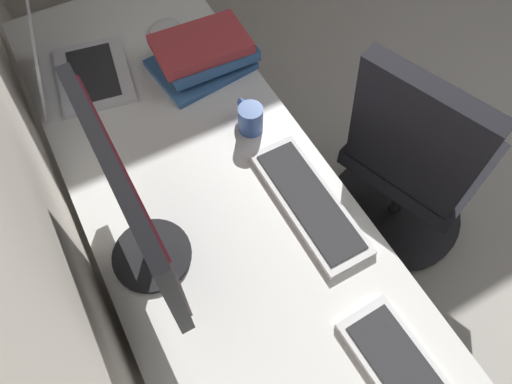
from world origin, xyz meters
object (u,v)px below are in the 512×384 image
at_px(laptop_left, 72,69).
at_px(keyboard_main, 309,201).
at_px(drawer_pedestal, 240,306).
at_px(monitor_primary, 131,207).
at_px(mouse_main, 164,26).
at_px(coffee_mug, 250,118).
at_px(office_chair, 411,167).
at_px(book_stack_near, 202,52).

xyz_separation_m(laptop_left, keyboard_main, (-0.73, -0.41, -0.04)).
distance_m(drawer_pedestal, keyboard_main, 0.47).
relative_size(monitor_primary, mouse_main, 4.81).
bearing_deg(drawer_pedestal, coffee_mug, -33.36).
height_order(drawer_pedestal, office_chair, office_chair).
bearing_deg(drawer_pedestal, mouse_main, -11.43).
height_order(laptop_left, coffee_mug, laptop_left).
bearing_deg(mouse_main, book_stack_near, -167.05).
xyz_separation_m(laptop_left, office_chair, (-0.66, -0.91, -0.32)).
bearing_deg(laptop_left, monitor_primary, 178.66).
distance_m(book_stack_near, coffee_mug, 0.31).
xyz_separation_m(laptop_left, coffee_mug, (-0.43, -0.39, -0.01)).
xyz_separation_m(monitor_primary, mouse_main, (0.76, -0.35, -0.24)).
bearing_deg(keyboard_main, mouse_main, 5.05).
bearing_deg(book_stack_near, coffee_mug, -178.53).
relative_size(book_stack_near, coffee_mug, 2.93).
distance_m(drawer_pedestal, laptop_left, 0.91).
height_order(keyboard_main, coffee_mug, coffee_mug).
xyz_separation_m(drawer_pedestal, monitor_primary, (0.11, 0.18, 0.63)).
xyz_separation_m(book_stack_near, coffee_mug, (-0.31, -0.01, -0.01)).
xyz_separation_m(drawer_pedestal, book_stack_near, (0.66, -0.22, 0.43)).
xyz_separation_m(drawer_pedestal, laptop_left, (0.78, 0.16, 0.43)).
bearing_deg(coffee_mug, keyboard_main, -176.90).
height_order(laptop_left, keyboard_main, laptop_left).
bearing_deg(laptop_left, drawer_pedestal, -168.29).
bearing_deg(book_stack_near, drawer_pedestal, 161.24).
bearing_deg(keyboard_main, laptop_left, 29.16).
bearing_deg(drawer_pedestal, keyboard_main, -79.10).
xyz_separation_m(keyboard_main, mouse_main, (0.82, 0.07, 0.01)).
relative_size(keyboard_main, office_chair, 0.43).
height_order(book_stack_near, office_chair, office_chair).
bearing_deg(keyboard_main, coffee_mug, 3.10).
bearing_deg(drawer_pedestal, office_chair, -80.92).
xyz_separation_m(keyboard_main, office_chair, (0.07, -0.50, -0.28)).
relative_size(drawer_pedestal, keyboard_main, 1.65).
distance_m(keyboard_main, book_stack_near, 0.61).
height_order(keyboard_main, mouse_main, mouse_main).
bearing_deg(office_chair, drawer_pedestal, 99.08).
relative_size(drawer_pedestal, coffee_mug, 6.17).
distance_m(laptop_left, coffee_mug, 0.58).
relative_size(keyboard_main, coffee_mug, 3.73).
xyz_separation_m(laptop_left, mouse_main, (0.08, -0.34, -0.03)).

